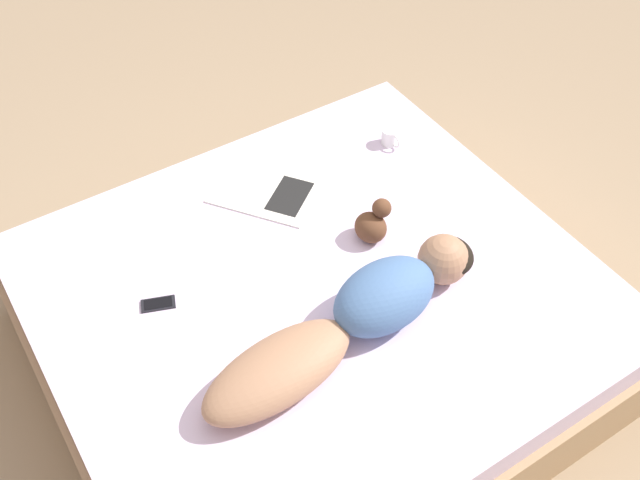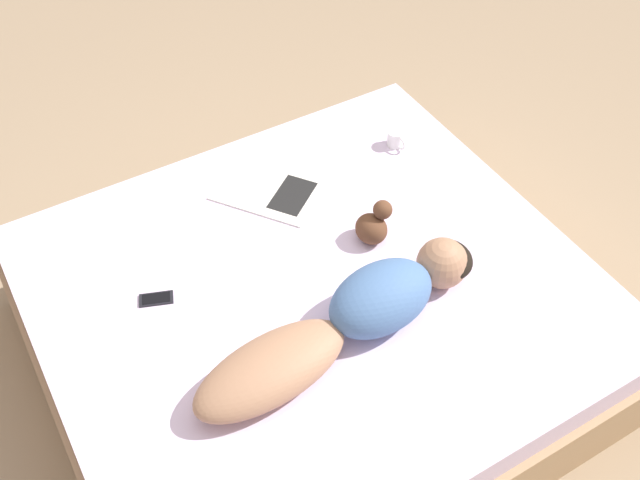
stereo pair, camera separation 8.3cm
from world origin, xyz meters
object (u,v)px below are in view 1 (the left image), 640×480
at_px(person, 357,316).
at_px(cell_phone, 158,304).
at_px(coffee_mug, 390,137).
at_px(open_magazine, 267,191).

relative_size(person, cell_phone, 8.57).
xyz_separation_m(person, coffee_mug, (-0.83, 0.76, -0.06)).
distance_m(open_magazine, coffee_mug, 0.66).
xyz_separation_m(coffee_mug, cell_phone, (0.30, -1.34, -0.04)).
bearing_deg(cell_phone, coffee_mug, 123.52).
bearing_deg(open_magazine, person, -43.29).
bearing_deg(open_magazine, coffee_mug, 51.24).
distance_m(coffee_mug, cell_phone, 1.38).
bearing_deg(person, cell_phone, -138.03).
height_order(coffee_mug, cell_phone, coffee_mug).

